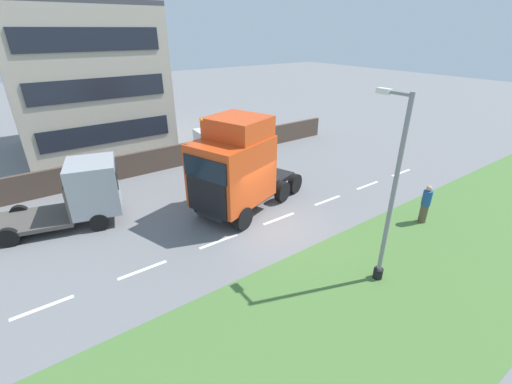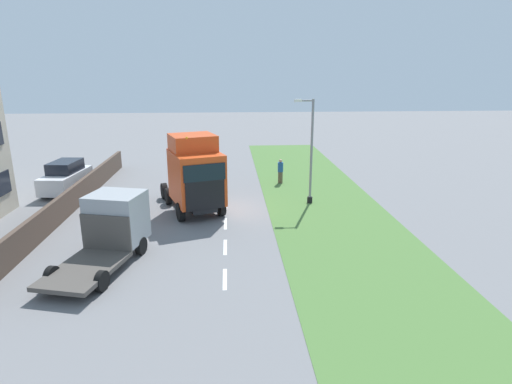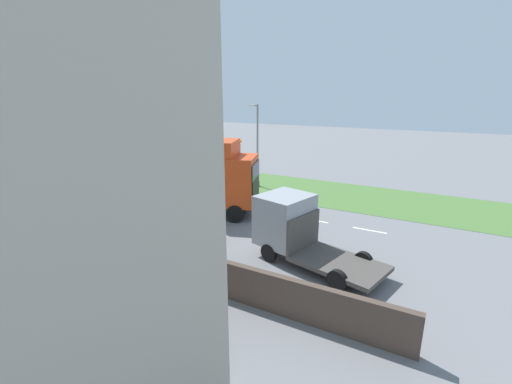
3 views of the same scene
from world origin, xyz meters
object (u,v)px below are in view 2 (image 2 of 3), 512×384
at_px(flatbed_truck, 113,225).
at_px(pedestrian, 280,172).
at_px(lorry_cab, 195,175).
at_px(lamp_post, 310,157).
at_px(parked_car, 66,177).

bearing_deg(flatbed_truck, pedestrian, 68.39).
distance_m(flatbed_truck, pedestrian, 15.12).
distance_m(lorry_cab, lamp_post, 7.04).
bearing_deg(lamp_post, lorry_cab, 11.50).
bearing_deg(flatbed_truck, parked_car, 132.89).
xyz_separation_m(lamp_post, pedestrian, (1.18, -4.91, -2.06)).
height_order(lorry_cab, parked_car, lorry_cab).
bearing_deg(flatbed_truck, lamp_post, 50.39).
bearing_deg(lamp_post, pedestrian, -76.52).
xyz_separation_m(parked_car, lamp_post, (-15.95, 3.56, 1.91)).
bearing_deg(lorry_cab, parked_car, -47.66).
xyz_separation_m(lorry_cab, parked_car, (9.08, -4.96, -1.24)).
xyz_separation_m(parked_car, pedestrian, (-14.77, -1.35, -0.15)).
bearing_deg(parked_car, pedestrian, -168.92).
relative_size(flatbed_truck, parked_car, 1.28).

